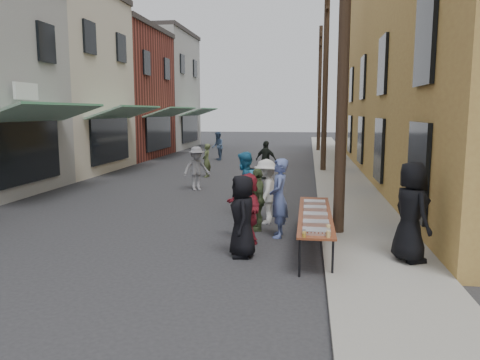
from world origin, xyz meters
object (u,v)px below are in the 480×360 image
(guest_front_a, at_px, (242,216))
(server, at_px, (411,212))
(utility_pole_far, at_px, (320,90))
(guest_front_c, at_px, (244,185))
(utility_pole_near, at_px, (344,41))
(serving_table, at_px, (315,216))
(catering_tray_sausage, at_px, (316,231))
(utility_pole_mid, at_px, (325,78))

(guest_front_a, distance_m, server, 3.25)
(utility_pole_far, relative_size, server, 4.71)
(utility_pole_far, distance_m, guest_front_c, 22.88)
(utility_pole_near, bearing_deg, utility_pole_far, 90.00)
(serving_table, height_order, guest_front_c, guest_front_c)
(serving_table, distance_m, server, 2.05)
(guest_front_a, bearing_deg, catering_tray_sausage, 48.27)
(utility_pole_near, xyz_separation_m, catering_tray_sausage, (-0.57, -2.73, -3.71))
(server, bearing_deg, utility_pole_far, -19.29)
(guest_front_a, bearing_deg, utility_pole_near, 120.44)
(serving_table, xyz_separation_m, guest_front_c, (-1.90, 2.62, 0.21))
(utility_pole_far, distance_m, server, 26.30)
(utility_pole_near, xyz_separation_m, serving_table, (-0.57, -1.08, -3.79))
(guest_front_c, bearing_deg, utility_pole_mid, 171.29)
(catering_tray_sausage, bearing_deg, guest_front_c, 114.04)
(utility_pole_far, xyz_separation_m, guest_front_a, (-2.03, -25.92, -3.66))
(utility_pole_mid, relative_size, server, 4.71)
(catering_tray_sausage, distance_m, guest_front_a, 1.67)
(utility_pole_near, relative_size, serving_table, 2.25)
(utility_pole_near, relative_size, utility_pole_far, 1.00)
(utility_pole_near, xyz_separation_m, utility_pole_mid, (0.00, 12.00, 0.00))
(utility_pole_near, bearing_deg, catering_tray_sausage, -101.80)
(serving_table, relative_size, server, 2.09)
(utility_pole_far, height_order, guest_front_c, utility_pole_far)
(utility_pole_mid, xyz_separation_m, guest_front_c, (-2.47, -10.46, -3.58))
(catering_tray_sausage, relative_size, guest_front_c, 0.27)
(utility_pole_near, height_order, guest_front_c, utility_pole_near)
(utility_pole_near, bearing_deg, guest_front_c, 148.08)
(utility_pole_mid, height_order, guest_front_c, utility_pole_mid)
(utility_pole_near, xyz_separation_m, utility_pole_far, (0.00, 24.00, 0.00))
(catering_tray_sausage, distance_m, server, 1.92)
(utility_pole_mid, bearing_deg, utility_pole_far, 90.00)
(serving_table, height_order, server, server)
(utility_pole_mid, distance_m, utility_pole_far, 12.00)
(utility_pole_far, distance_m, catering_tray_sausage, 26.99)
(utility_pole_far, relative_size, serving_table, 2.25)
(serving_table, bearing_deg, utility_pole_mid, 87.51)
(utility_pole_mid, bearing_deg, utility_pole_near, -90.00)
(utility_pole_mid, relative_size, utility_pole_far, 1.00)
(server, bearing_deg, utility_pole_mid, -17.04)
(catering_tray_sausage, height_order, server, server)
(utility_pole_near, relative_size, catering_tray_sausage, 18.00)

